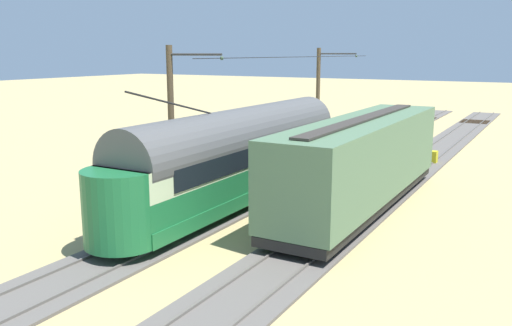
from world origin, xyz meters
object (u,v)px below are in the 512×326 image
vintage_streetcar (240,154)px  catenary_pole_foreground (319,96)px  boxcar_adjacent (362,161)px  track_end_bumper (422,156)px  catenary_pole_mid_near (173,122)px

vintage_streetcar → catenary_pole_foreground: (2.64, -15.06, 1.42)m
boxcar_adjacent → catenary_pole_foreground: bearing=-59.9°
vintage_streetcar → boxcar_adjacent: size_ratio=1.23×
boxcar_adjacent → track_end_bumper: boxcar_adjacent is taller
boxcar_adjacent → track_end_bumper: size_ratio=8.01×
vintage_streetcar → boxcar_adjacent: (-5.10, -1.71, -0.10)m
boxcar_adjacent → catenary_pole_foreground: catenary_pole_foreground is taller
catenary_pole_foreground → track_end_bumper: (-7.74, 1.77, -3.29)m
catenary_pole_foreground → catenary_pole_mid_near: bearing=90.0°
vintage_streetcar → catenary_pole_mid_near: 3.32m
catenary_pole_foreground → track_end_bumper: size_ratio=3.91×
vintage_streetcar → boxcar_adjacent: vintage_streetcar is taller
catenary_pole_mid_near → track_end_bumper: catenary_pole_mid_near is taller
boxcar_adjacent → catenary_pole_mid_near: size_ratio=2.05×
vintage_streetcar → catenary_pole_foreground: 15.36m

